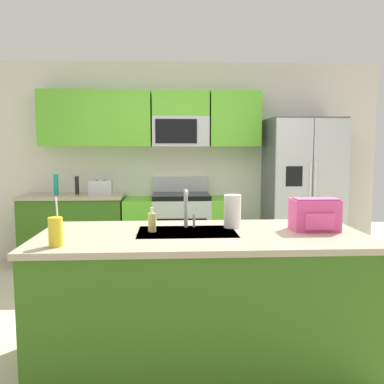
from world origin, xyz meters
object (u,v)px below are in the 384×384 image
(range_oven, at_px, (178,229))
(backpack, at_px, (315,214))
(pepper_mill, at_px, (77,185))
(soap_dispenser, at_px, (152,222))
(refrigerator, at_px, (302,192))
(sink_faucet, at_px, (187,205))
(toaster, at_px, (101,187))
(drink_cup_yellow, at_px, (56,232))
(paper_towel_roll, at_px, (232,211))
(bottle_teal, at_px, (56,185))

(range_oven, xyz_separation_m, backpack, (0.91, -2.39, 0.57))
(pepper_mill, xyz_separation_m, soap_dispenser, (1.03, -2.37, -0.05))
(refrigerator, bearing_deg, backpack, -106.31)
(sink_faucet, distance_m, soap_dispenser, 0.30)
(toaster, height_order, backpack, backpack)
(drink_cup_yellow, xyz_separation_m, soap_dispenser, (0.55, 0.39, -0.02))
(sink_faucet, bearing_deg, soap_dispenser, -152.60)
(drink_cup_yellow, bearing_deg, pepper_mill, 99.89)
(refrigerator, relative_size, pepper_mill, 8.13)
(drink_cup_yellow, height_order, soap_dispenser, drink_cup_yellow)
(sink_faucet, relative_size, paper_towel_roll, 1.17)
(toaster, relative_size, drink_cup_yellow, 0.95)
(backpack, bearing_deg, toaster, 128.78)
(bottle_teal, relative_size, soap_dispenser, 1.52)
(paper_towel_roll, bearing_deg, backpack, -13.55)
(range_oven, xyz_separation_m, drink_cup_yellow, (-0.79, -2.77, 0.55))
(toaster, height_order, paper_towel_roll, paper_towel_roll)
(bottle_teal, xyz_separation_m, sink_faucet, (1.52, -2.19, 0.04))
(toaster, xyz_separation_m, paper_towel_roll, (1.31, -2.20, 0.03))
(range_oven, bearing_deg, soap_dispenser, -95.68)
(refrigerator, distance_m, paper_towel_roll, 2.51)
(range_oven, distance_m, toaster, 1.11)
(pepper_mill, bearing_deg, toaster, -9.36)
(toaster, xyz_separation_m, backpack, (1.88, -2.34, 0.03))
(sink_faucet, relative_size, backpack, 0.88)
(bottle_teal, distance_m, backpack, 3.36)
(range_oven, bearing_deg, toaster, -176.89)
(refrigerator, xyz_separation_m, pepper_mill, (-2.86, 0.07, 0.09))
(sink_faucet, relative_size, drink_cup_yellow, 0.96)
(soap_dispenser, bearing_deg, range_oven, 84.32)
(toaster, bearing_deg, soap_dispenser, -72.54)
(refrigerator, bearing_deg, drink_cup_yellow, -131.36)
(refrigerator, distance_m, pepper_mill, 2.86)
(paper_towel_roll, relative_size, backpack, 0.75)
(toaster, height_order, soap_dispenser, toaster)
(drink_cup_yellow, bearing_deg, range_oven, 74.13)
(drink_cup_yellow, relative_size, backpack, 0.92)
(range_oven, relative_size, drink_cup_yellow, 4.63)
(refrigerator, height_order, backpack, refrigerator)
(range_oven, relative_size, sink_faucet, 4.82)
(drink_cup_yellow, bearing_deg, sink_faucet, 33.22)
(pepper_mill, bearing_deg, sink_faucet, -60.27)
(paper_towel_roll, bearing_deg, soap_dispenser, -168.01)
(sink_faucet, bearing_deg, backpack, -8.92)
(range_oven, bearing_deg, sink_faucet, -89.71)
(sink_faucet, height_order, backpack, sink_faucet)
(paper_towel_roll, xyz_separation_m, backpack, (0.56, -0.14, -0.00))
(bottle_teal, distance_m, sink_faucet, 2.67)
(paper_towel_roll, bearing_deg, pepper_mill, 125.69)
(refrigerator, relative_size, bottle_teal, 7.17)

